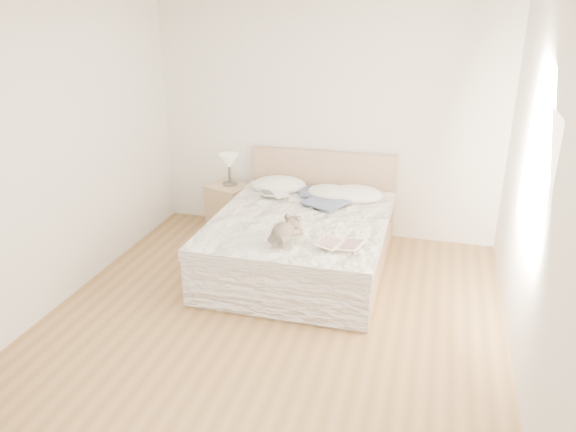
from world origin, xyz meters
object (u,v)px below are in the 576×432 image
object	(u,v)px
photo_book	(274,194)
childrens_book	(340,244)
teddy_bear	(283,238)
table_lamp	(229,163)
bed	(302,240)
nightstand	(230,207)

from	to	relation	value
photo_book	childrens_book	xyz separation A→B (m)	(0.95, -1.11, 0.00)
photo_book	teddy_bear	distance (m)	1.24
teddy_bear	table_lamp	bearing A→B (deg)	135.14
bed	nightstand	world-z (taller)	bed
photo_book	teddy_bear	size ratio (longest dim) A/B	0.88
childrens_book	photo_book	bearing A→B (deg)	144.01
bed	photo_book	bearing A→B (deg)	136.29
nightstand	childrens_book	size ratio (longest dim) A/B	1.41
table_lamp	teddy_bear	distance (m)	1.90
bed	teddy_bear	size ratio (longest dim) A/B	6.05
bed	teddy_bear	xyz separation A→B (m)	(0.00, -0.75, 0.34)
photo_book	teddy_bear	xyz separation A→B (m)	(0.43, -1.16, 0.02)
photo_book	childrens_book	bearing A→B (deg)	-85.25
bed	table_lamp	distance (m)	1.45
photo_book	teddy_bear	world-z (taller)	teddy_bear
photo_book	childrens_book	world-z (taller)	childrens_book
bed	photo_book	distance (m)	0.68
photo_book	teddy_bear	bearing A→B (deg)	-105.37
bed	teddy_bear	distance (m)	0.82
nightstand	teddy_bear	size ratio (longest dim) A/B	1.58
bed	nightstand	xyz separation A→B (m)	(-1.10, 0.77, -0.03)
nightstand	bed	bearing A→B (deg)	-34.97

